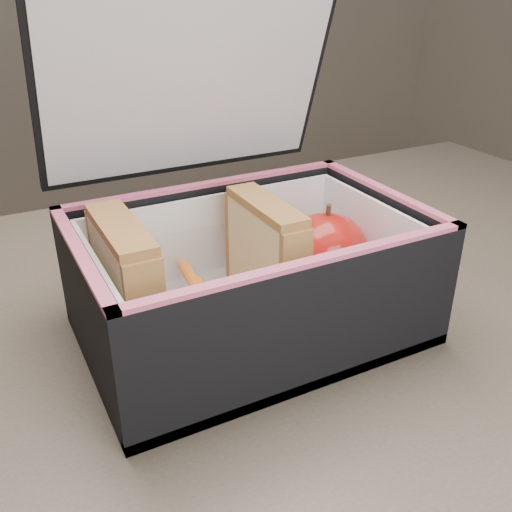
{
  "coord_description": "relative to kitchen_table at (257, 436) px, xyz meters",
  "views": [
    {
      "loc": [
        -0.18,
        -0.33,
        1.03
      ],
      "look_at": [
        0.02,
        0.04,
        0.81
      ],
      "focal_mm": 40.0,
      "sensor_mm": 36.0,
      "label": 1
    }
  ],
  "objects": [
    {
      "name": "plastic_tub",
      "position": [
        -0.03,
        0.03,
        0.14
      ],
      "size": [
        0.16,
        0.11,
        0.07
      ],
      "primitive_type": null,
      "color": "white",
      "rests_on": "lunch_bag"
    },
    {
      "name": "red_apple",
      "position": [
        0.09,
        0.04,
        0.15
      ],
      "size": [
        0.1,
        0.1,
        0.08
      ],
      "rotation": [
        0.0,
        0.0,
        -0.36
      ],
      "color": "maroon",
      "rests_on": "paper_napkin"
    },
    {
      "name": "carrot_sticks",
      "position": [
        -0.04,
        0.02,
        0.12
      ],
      "size": [
        0.04,
        0.14,
        0.03
      ],
      "color": "orange",
      "rests_on": "plastic_tub"
    },
    {
      "name": "kitchen_table",
      "position": [
        0.0,
        0.0,
        0.0
      ],
      "size": [
        1.2,
        0.8,
        0.75
      ],
      "color": "brown",
      "rests_on": "ground"
    },
    {
      "name": "sandwich_right",
      "position": [
        0.02,
        0.03,
        0.16
      ],
      "size": [
        0.03,
        0.09,
        0.1
      ],
      "color": "beige",
      "rests_on": "plastic_tub"
    },
    {
      "name": "paper_napkin",
      "position": [
        0.08,
        0.04,
        0.11
      ],
      "size": [
        0.09,
        0.09,
        0.01
      ],
      "primitive_type": "cube",
      "rotation": [
        0.0,
        0.0,
        0.09
      ],
      "color": "white",
      "rests_on": "lunch_bag"
    },
    {
      "name": "sandwich_left",
      "position": [
        -0.09,
        0.03,
        0.16
      ],
      "size": [
        0.03,
        0.1,
        0.11
      ],
      "color": "beige",
      "rests_on": "plastic_tub"
    },
    {
      "name": "lunch_bag",
      "position": [
        0.01,
        0.03,
        0.15
      ],
      "size": [
        0.27,
        0.24,
        0.27
      ],
      "color": "black",
      "rests_on": "kitchen_table"
    }
  ]
}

